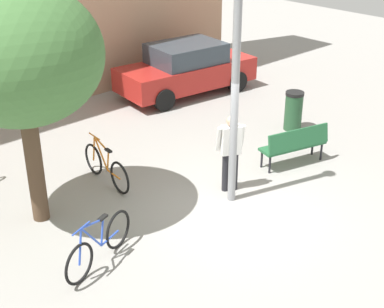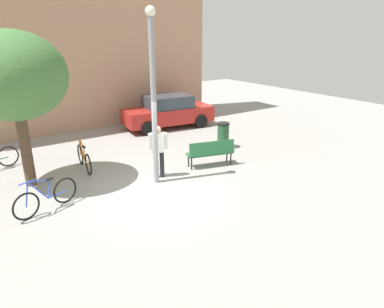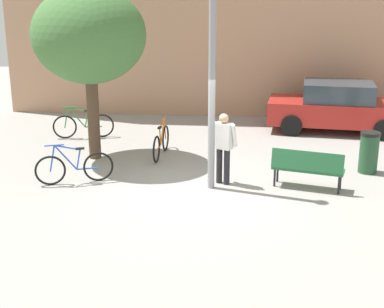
% 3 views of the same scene
% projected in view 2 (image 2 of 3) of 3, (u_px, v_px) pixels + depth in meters
% --- Properties ---
extents(ground_plane, '(36.00, 36.00, 0.00)m').
position_uv_depth(ground_plane, '(152.00, 188.00, 10.18)').
color(ground_plane, gray).
extents(building_facade, '(14.43, 2.00, 9.99)m').
position_uv_depth(building_facade, '(56.00, 16.00, 15.02)').
color(building_facade, tan).
rests_on(building_facade, ground_plane).
extents(lamppost, '(0.28, 0.28, 5.01)m').
position_uv_depth(lamppost, '(153.00, 92.00, 9.65)').
color(lamppost, gray).
rests_on(lamppost, ground_plane).
extents(person_by_lamppost, '(0.63, 0.48, 1.67)m').
position_uv_depth(person_by_lamppost, '(158.00, 148.00, 10.63)').
color(person_by_lamppost, '#232328').
rests_on(person_by_lamppost, ground_plane).
extents(park_bench, '(1.67, 0.87, 0.92)m').
position_uv_depth(park_bench, '(211.00, 151.00, 11.63)').
color(park_bench, '#236038').
rests_on(park_bench, ground_plane).
extents(plaza_tree, '(2.87, 2.87, 4.45)m').
position_uv_depth(plaza_tree, '(13.00, 77.00, 9.34)').
color(plaza_tree, '#4E3928').
rests_on(plaza_tree, ground_plane).
extents(bicycle_orange, '(0.20, 1.81, 0.97)m').
position_uv_depth(bicycle_orange, '(84.00, 158.00, 11.45)').
color(bicycle_orange, black).
rests_on(bicycle_orange, ground_plane).
extents(bicycle_blue, '(1.72, 0.67, 0.97)m').
position_uv_depth(bicycle_blue, '(46.00, 197.00, 8.76)').
color(bicycle_blue, black).
rests_on(bicycle_blue, ground_plane).
extents(parked_car_red, '(4.37, 2.19, 1.55)m').
position_uv_depth(parked_car_red, '(168.00, 111.00, 16.41)').
color(parked_car_red, '#AD231E').
rests_on(parked_car_red, ground_plane).
extents(trash_bin, '(0.48, 0.48, 1.03)m').
position_uv_depth(trash_bin, '(223.00, 135.00, 13.53)').
color(trash_bin, '#234C2D').
rests_on(trash_bin, ground_plane).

